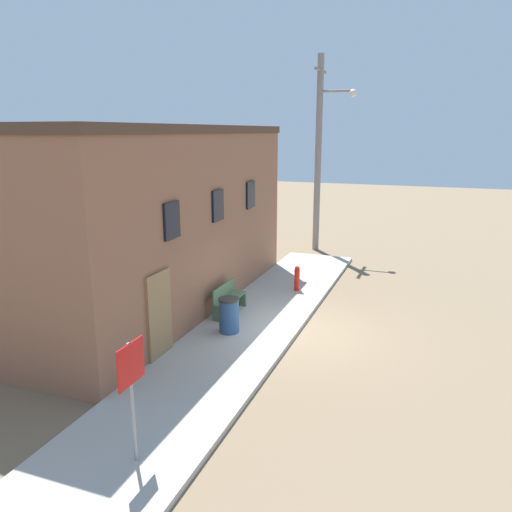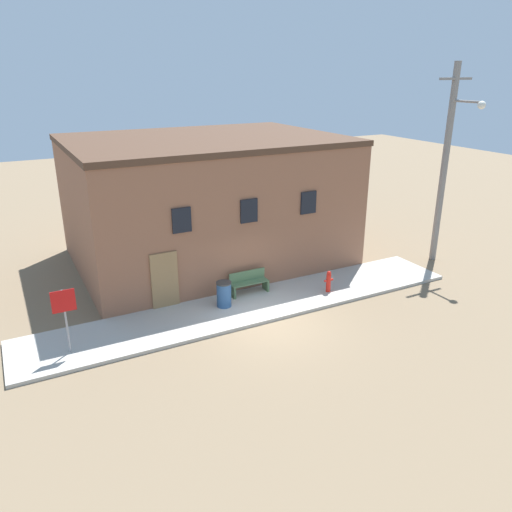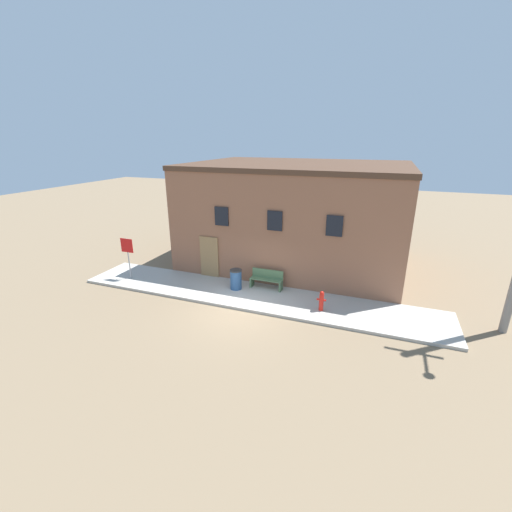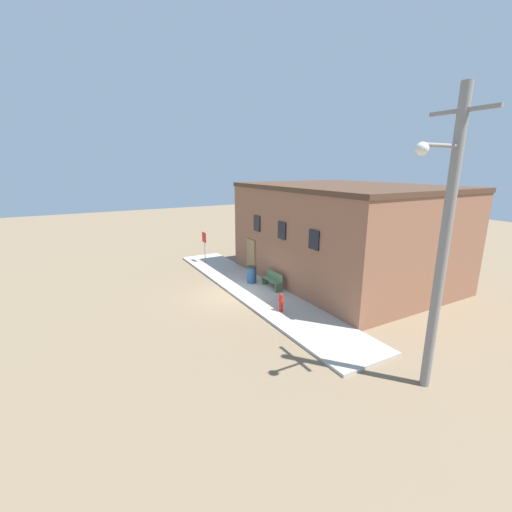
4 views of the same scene
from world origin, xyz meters
TOP-DOWN VIEW (x-y plane):
  - ground_plane at (0.00, 0.00)m, footprint 80.00×80.00m
  - sidewalk at (0.00, 1.36)m, footprint 16.64×2.73m
  - brick_building at (0.58, 6.95)m, footprint 11.49×8.56m
  - fire_hydrant at (3.16, 0.99)m, footprint 0.38×0.18m
  - stop_sign at (-6.45, 1.01)m, footprint 0.69×0.06m
  - bench at (0.35, 2.31)m, footprint 1.52×0.44m
  - trash_bin at (-0.96, 1.72)m, footprint 0.56×0.56m
  - utility_pole at (9.77, 1.89)m, footprint 1.80×1.74m

SIDE VIEW (x-z plane):
  - ground_plane at x=0.00m, z-range 0.00..0.00m
  - sidewalk at x=0.00m, z-range 0.00..0.12m
  - fire_hydrant at x=3.16m, z-range 0.13..0.98m
  - bench at x=0.35m, z-range 0.12..1.00m
  - trash_bin at x=-0.96m, z-range 0.13..1.08m
  - stop_sign at x=-6.45m, z-range 0.54..2.62m
  - brick_building at x=0.58m, z-range 0.00..5.56m
  - utility_pole at x=9.77m, z-range 0.25..8.84m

